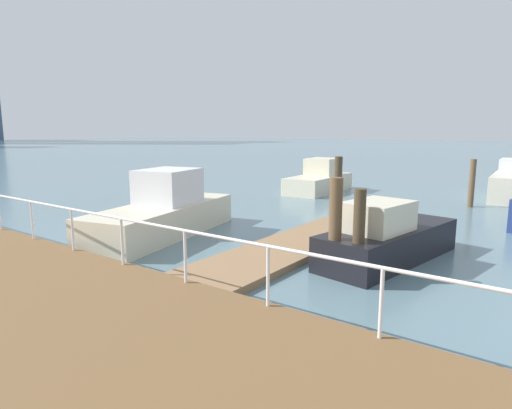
{
  "coord_description": "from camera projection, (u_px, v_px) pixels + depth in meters",
  "views": [
    {
      "loc": [
        -8.93,
        2.65,
        3.36
      ],
      "look_at": [
        -1.08,
        8.38,
        1.69
      ],
      "focal_mm": 30.49,
      "sensor_mm": 36.0,
      "label": 1
    }
  ],
  "objects": [
    {
      "name": "ground_plane",
      "position": [
        42.0,
        213.0,
        17.76
      ],
      "size": [
        300.0,
        300.0,
        0.0
      ],
      "primitive_type": "plane",
      "color": "slate"
    },
    {
      "name": "floating_dock",
      "position": [
        308.0,
        240.0,
        13.13
      ],
      "size": [
        11.62,
        2.0,
        0.18
      ],
      "primitive_type": "cube",
      "color": "#93704C",
      "rests_on": "ground_plane"
    },
    {
      "name": "boardwalk_railing",
      "position": [
        185.0,
        240.0,
        8.4
      ],
      "size": [
        0.06,
        27.49,
        1.08
      ],
      "color": "white",
      "rests_on": "boardwalk"
    },
    {
      "name": "dock_piling_0",
      "position": [
        338.0,
        180.0,
        20.2
      ],
      "size": [
        0.36,
        0.36,
        2.16
      ],
      "primitive_type": "cylinder",
      "color": "#473826",
      "rests_on": "ground_plane"
    },
    {
      "name": "dock_piling_1",
      "position": [
        359.0,
        236.0,
        9.64
      ],
      "size": [
        0.26,
        0.26,
        2.1
      ],
      "primitive_type": "cylinder",
      "color": "#473826",
      "rests_on": "ground_plane"
    },
    {
      "name": "dock_piling_2",
      "position": [
        160.0,
        209.0,
        14.28
      ],
      "size": [
        0.34,
        0.34,
        1.62
      ],
      "primitive_type": "cylinder",
      "color": "brown",
      "rests_on": "ground_plane"
    },
    {
      "name": "dock_piling_3",
      "position": [
        472.0,
        183.0,
        19.08
      ],
      "size": [
        0.25,
        0.25,
        2.12
      ],
      "primitive_type": "cylinder",
      "color": "brown",
      "rests_on": "ground_plane"
    },
    {
      "name": "dock_piling_4",
      "position": [
        335.0,
        228.0,
        9.93
      ],
      "size": [
        0.3,
        0.3,
        2.31
      ],
      "primitive_type": "cylinder",
      "color": "brown",
      "rests_on": "ground_plane"
    },
    {
      "name": "moored_boat_0",
      "position": [
        320.0,
        180.0,
        24.01
      ],
      "size": [
        5.14,
        2.21,
        1.82
      ],
      "color": "beige",
      "rests_on": "ground_plane"
    },
    {
      "name": "moored_boat_3",
      "position": [
        164.0,
        212.0,
        14.08
      ],
      "size": [
        6.24,
        3.25,
        2.11
      ],
      "color": "beige",
      "rests_on": "ground_plane"
    },
    {
      "name": "moored_boat_4",
      "position": [
        387.0,
        238.0,
        11.22
      ],
      "size": [
        4.86,
        2.35,
        1.62
      ],
      "color": "black",
      "rests_on": "ground_plane"
    }
  ]
}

